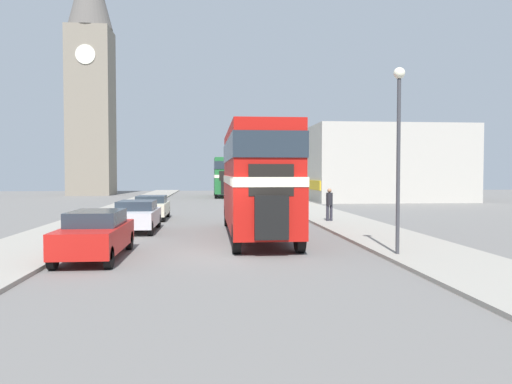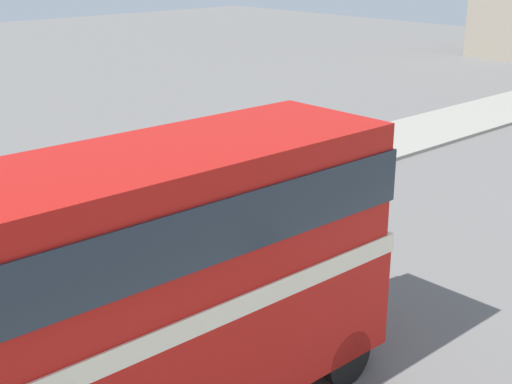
% 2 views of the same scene
% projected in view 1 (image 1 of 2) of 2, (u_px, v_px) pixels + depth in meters
% --- Properties ---
extents(ground_plane, '(120.00, 120.00, 0.00)m').
position_uv_depth(ground_plane, '(222.00, 254.00, 16.42)').
color(ground_plane, slate).
extents(sidewalk_right, '(3.50, 120.00, 0.12)m').
position_uv_depth(sidewalk_right, '(420.00, 250.00, 17.04)').
color(sidewalk_right, gray).
rests_on(sidewalk_right, ground_plane).
extents(sidewalk_left, '(3.50, 120.00, 0.12)m').
position_uv_depth(sidewalk_left, '(9.00, 256.00, 15.80)').
color(sidewalk_left, gray).
rests_on(sidewalk_left, ground_plane).
extents(double_decker_bus, '(2.44, 10.69, 4.46)m').
position_uv_depth(double_decker_bus, '(256.00, 174.00, 20.93)').
color(double_decker_bus, '#B2140F').
rests_on(double_decker_bus, ground_plane).
extents(bus_distant, '(2.38, 9.59, 4.34)m').
position_uv_depth(bus_distant, '(225.00, 174.00, 56.05)').
color(bus_distant, '#1E602D').
rests_on(bus_distant, ground_plane).
extents(car_parked_near, '(1.71, 4.46, 1.49)m').
position_uv_depth(car_parked_near, '(96.00, 234.00, 15.63)').
color(car_parked_near, red).
rests_on(car_parked_near, ground_plane).
extents(car_parked_mid, '(1.83, 4.21, 1.40)m').
position_uv_depth(car_parked_mid, '(137.00, 215.00, 22.83)').
color(car_parked_mid, silver).
rests_on(car_parked_mid, ground_plane).
extents(car_parked_far, '(1.83, 3.97, 1.37)m').
position_uv_depth(car_parked_far, '(151.00, 207.00, 28.73)').
color(car_parked_far, beige).
rests_on(car_parked_far, ground_plane).
extents(pedestrian_walking, '(0.35, 0.35, 1.74)m').
position_uv_depth(pedestrian_walking, '(329.00, 203.00, 26.63)').
color(pedestrian_walking, '#282833').
rests_on(pedestrian_walking, sidewalk_right).
extents(street_lamp, '(0.36, 0.36, 5.86)m').
position_uv_depth(street_lamp, '(399.00, 132.00, 15.64)').
color(street_lamp, '#38383D').
rests_on(street_lamp, sidewalk_right).
extents(church_tower, '(5.30, 5.30, 30.42)m').
position_uv_depth(church_tower, '(91.00, 67.00, 60.31)').
color(church_tower, gray).
rests_on(church_tower, ground_plane).
extents(shop_building_block, '(14.79, 10.81, 7.16)m').
position_uv_depth(shop_building_block, '(383.00, 164.00, 49.11)').
color(shop_building_block, '#B2ADA3').
rests_on(shop_building_block, ground_plane).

